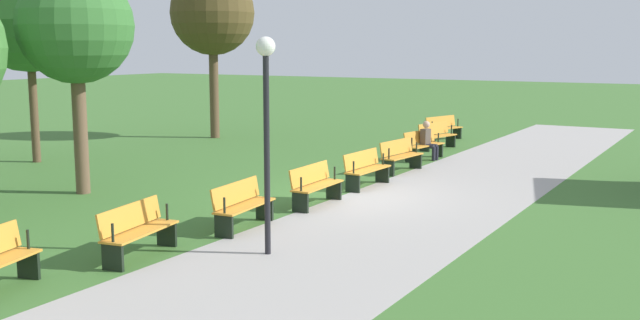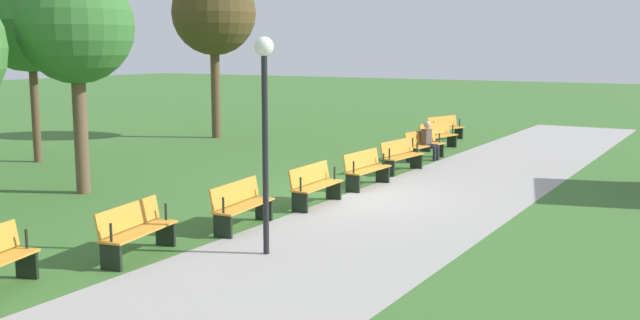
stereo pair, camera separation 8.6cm
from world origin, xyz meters
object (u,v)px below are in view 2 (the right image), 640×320
object	(u,v)px
bench_4	(366,168)
tree_0	(76,27)
bench_1	(438,135)
bench_2	(424,144)
tree_2	(214,14)
tree_1	(29,4)
bench_0	(445,128)
bench_6	(241,204)
person_seated	(429,139)
bench_7	(136,229)
bench_3	(401,155)
bench_5	(315,184)
lamp_post	(265,102)

from	to	relation	value
bench_4	tree_0	distance (m)	7.66
bench_1	bench_2	distance (m)	2.49
tree_0	tree_2	distance (m)	11.01
bench_2	tree_1	world-z (taller)	tree_1
bench_0	tree_0	world-z (taller)	tree_0
bench_2	bench_6	xyz separation A→B (m)	(9.94, 0.33, 0.00)
bench_0	bench_1	distance (m)	2.49
person_seated	tree_2	world-z (taller)	tree_2
bench_4	bench_7	bearing A→B (deg)	-1.91
person_seated	tree_1	world-z (taller)	tree_1
bench_3	bench_5	size ratio (longest dim) A/B	1.01
bench_3	bench_4	world-z (taller)	same
bench_1	bench_6	bearing A→B (deg)	17.27
person_seated	lamp_post	distance (m)	11.48
bench_5	tree_2	world-z (taller)	tree_2
bench_6	person_seated	bearing A→B (deg)	175.28
lamp_post	bench_7	bearing A→B (deg)	-54.67
bench_7	person_seated	world-z (taller)	person_seated
bench_0	tree_2	xyz separation A→B (m)	(3.69, -7.88, 4.22)
bench_0	bench_5	world-z (taller)	same
bench_3	bench_7	size ratio (longest dim) A/B	0.99
bench_2	bench_6	world-z (taller)	same
bench_1	person_seated	distance (m)	2.49
bench_4	tree_0	bearing A→B (deg)	-51.39
bench_4	bench_6	bearing A→B (deg)	0.01
bench_3	bench_6	size ratio (longest dim) A/B	1.00
bench_2	lamp_post	distance (m)	11.49
bench_0	tree_1	bearing A→B (deg)	-20.84
bench_7	lamp_post	world-z (taller)	lamp_post
tree_0	bench_3	bearing A→B (deg)	141.02
bench_4	lamp_post	distance (m)	6.67
bench_6	lamp_post	bearing A→B (deg)	43.49
bench_6	bench_7	size ratio (longest dim) A/B	0.99
bench_0	bench_6	bearing A→B (deg)	23.02
tree_0	bench_1	bearing A→B (deg)	158.64
bench_5	tree_1	bearing A→B (deg)	-97.86
bench_4	tree_2	bearing A→B (deg)	-120.77
bench_1	bench_7	world-z (taller)	same
bench_7	lamp_post	distance (m)	3.00
bench_5	tree_1	size ratio (longest dim) A/B	0.25
bench_1	bench_5	bearing A→B (deg)	19.18
tree_0	lamp_post	world-z (taller)	tree_0
tree_0	tree_1	size ratio (longest dim) A/B	0.78
person_seated	bench_3	bearing A→B (deg)	13.73
tree_1	tree_2	world-z (taller)	tree_1
person_seated	bench_0	bearing A→B (deg)	-155.21
bench_4	tree_1	size ratio (longest dim) A/B	0.25
bench_2	tree_2	size ratio (longest dim) A/B	0.27
bench_7	person_seated	xyz separation A→B (m)	(-12.45, 0.15, 0.17)
bench_3	lamp_post	distance (m)	9.05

